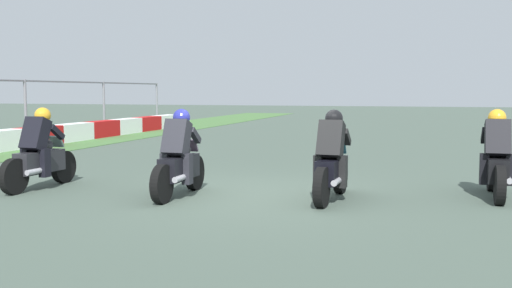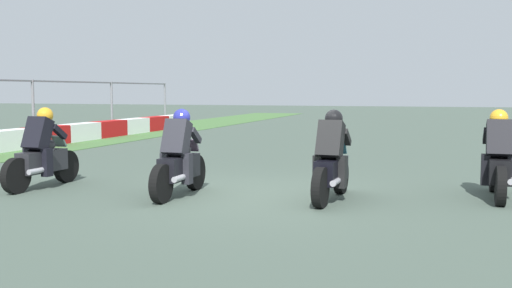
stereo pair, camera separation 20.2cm
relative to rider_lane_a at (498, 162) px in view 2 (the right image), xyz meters
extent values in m
plane|color=#455449|center=(-0.94, 3.96, -0.62)|extent=(120.00, 120.00, 0.00)
cube|color=white|center=(3.86, 13.42, -0.30)|extent=(1.88, 0.60, 0.64)
cube|color=red|center=(5.78, 13.42, -0.30)|extent=(1.88, 0.60, 0.64)
cube|color=white|center=(7.70, 13.42, -0.30)|extent=(1.88, 0.60, 0.64)
cube|color=red|center=(9.62, 13.42, -0.30)|extent=(1.88, 0.60, 0.64)
cube|color=white|center=(11.53, 13.42, -0.30)|extent=(1.88, 0.60, 0.64)
cube|color=red|center=(13.45, 13.42, -0.30)|extent=(1.88, 0.60, 0.64)
cube|color=white|center=(15.37, 13.42, -0.30)|extent=(1.88, 0.60, 0.64)
cylinder|color=slate|center=(6.83, 14.71, 0.48)|extent=(0.10, 0.10, 2.21)
cylinder|color=slate|center=(12.01, 14.71, 0.48)|extent=(0.10, 0.10, 2.21)
cylinder|color=slate|center=(17.20, 14.71, 0.48)|extent=(0.10, 0.10, 2.21)
cylinder|color=black|center=(0.70, 0.00, -0.30)|extent=(0.64, 0.14, 0.64)
cylinder|color=black|center=(-0.70, 0.01, -0.30)|extent=(0.64, 0.14, 0.64)
cube|color=black|center=(0.00, 0.00, -0.12)|extent=(1.10, 0.33, 0.40)
ellipsoid|color=black|center=(0.10, 0.00, 0.18)|extent=(0.48, 0.30, 0.24)
cube|color=red|center=(-0.51, 0.01, -0.10)|extent=(0.06, 0.16, 0.08)
cylinder|color=#A5A5AD|center=(-0.35, -0.16, -0.25)|extent=(0.42, 0.10, 0.10)
cube|color=black|center=(-0.10, 0.00, 0.40)|extent=(0.49, 0.40, 0.66)
sphere|color=gold|center=(0.12, 0.00, 0.74)|extent=(0.30, 0.30, 0.30)
cube|color=gray|center=(0.50, 0.00, 0.22)|extent=(0.16, 0.26, 0.23)
cube|color=black|center=(-0.11, 0.20, -0.12)|extent=(0.18, 0.14, 0.52)
cube|color=black|center=(-0.12, -0.20, -0.12)|extent=(0.18, 0.14, 0.52)
cube|color=black|center=(0.28, 0.18, 0.42)|extent=(0.39, 0.10, 0.31)
cube|color=black|center=(0.28, -0.18, 0.42)|extent=(0.39, 0.10, 0.31)
cylinder|color=black|center=(-0.32, 2.60, -0.30)|extent=(0.65, 0.18, 0.64)
cylinder|color=black|center=(-1.71, 2.69, -0.30)|extent=(0.65, 0.18, 0.64)
cube|color=black|center=(-1.01, 2.65, -0.12)|extent=(1.12, 0.39, 0.40)
ellipsoid|color=black|center=(-0.91, 2.64, 0.18)|extent=(0.50, 0.33, 0.24)
cube|color=red|center=(-1.52, 2.68, -0.10)|extent=(0.07, 0.16, 0.08)
cylinder|color=#A5A5AD|center=(-1.37, 2.51, -0.25)|extent=(0.43, 0.13, 0.10)
cube|color=black|center=(-1.11, 2.65, 0.40)|extent=(0.51, 0.43, 0.66)
sphere|color=black|center=(-0.89, 2.64, 0.74)|extent=(0.32, 0.32, 0.30)
cube|color=teal|center=(-0.51, 2.62, 0.22)|extent=(0.17, 0.27, 0.23)
cube|color=black|center=(-1.12, 2.85, -0.12)|extent=(0.19, 0.15, 0.52)
cube|color=black|center=(-1.15, 2.46, -0.12)|extent=(0.19, 0.15, 0.52)
cube|color=black|center=(-0.72, 2.81, 0.42)|extent=(0.39, 0.12, 0.31)
cube|color=black|center=(-0.75, 2.45, 0.42)|extent=(0.39, 0.12, 0.31)
cylinder|color=black|center=(-0.72, 5.23, -0.30)|extent=(0.64, 0.14, 0.64)
cylinder|color=black|center=(-2.12, 5.22, -0.30)|extent=(0.64, 0.14, 0.64)
cube|color=black|center=(-1.42, 5.23, -0.12)|extent=(1.10, 0.33, 0.40)
ellipsoid|color=black|center=(-1.32, 5.23, 0.18)|extent=(0.48, 0.30, 0.24)
cube|color=red|center=(-1.93, 5.22, -0.10)|extent=(0.06, 0.16, 0.08)
cylinder|color=#A5A5AD|center=(-1.77, 5.06, -0.25)|extent=(0.42, 0.10, 0.10)
cube|color=#25252C|center=(-1.52, 5.22, 0.40)|extent=(0.49, 0.40, 0.66)
sphere|color=navy|center=(-1.30, 5.23, 0.74)|extent=(0.30, 0.30, 0.30)
cube|color=#645066|center=(-0.92, 5.23, 0.22)|extent=(0.16, 0.26, 0.23)
cube|color=#25252C|center=(-1.54, 5.42, -0.12)|extent=(0.18, 0.14, 0.52)
cube|color=#25252C|center=(-1.54, 5.02, -0.12)|extent=(0.18, 0.14, 0.52)
cube|color=#25252C|center=(-1.14, 5.41, 0.42)|extent=(0.39, 0.10, 0.31)
cube|color=#25252C|center=(-1.14, 5.05, 0.42)|extent=(0.39, 0.10, 0.31)
cylinder|color=black|center=(-0.69, 8.03, -0.30)|extent=(0.64, 0.16, 0.64)
cylinder|color=black|center=(-2.09, 8.08, -0.30)|extent=(0.64, 0.16, 0.64)
cube|color=#242428|center=(-1.39, 8.06, -0.12)|extent=(1.11, 0.36, 0.40)
ellipsoid|color=#242428|center=(-1.29, 8.05, 0.18)|extent=(0.49, 0.32, 0.24)
cube|color=red|center=(-1.90, 8.07, -0.10)|extent=(0.07, 0.16, 0.08)
cylinder|color=#A5A5AD|center=(-1.74, 7.91, -0.25)|extent=(0.42, 0.11, 0.10)
cube|color=black|center=(-1.49, 8.06, 0.40)|extent=(0.50, 0.42, 0.66)
sphere|color=gold|center=(-1.27, 8.05, 0.74)|extent=(0.31, 0.31, 0.30)
cube|color=gray|center=(-0.89, 8.04, 0.22)|extent=(0.16, 0.26, 0.23)
cube|color=black|center=(-1.50, 8.26, -0.12)|extent=(0.18, 0.15, 0.52)
cube|color=black|center=(-1.51, 7.86, -0.12)|extent=(0.18, 0.15, 0.52)
cube|color=black|center=(-1.10, 8.23, 0.42)|extent=(0.39, 0.11, 0.31)
cube|color=black|center=(-1.11, 7.87, 0.42)|extent=(0.39, 0.11, 0.31)
camera|label=1|loc=(-10.72, 1.09, 1.20)|focal=41.48mm
camera|label=2|loc=(-10.66, 0.90, 1.20)|focal=41.48mm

